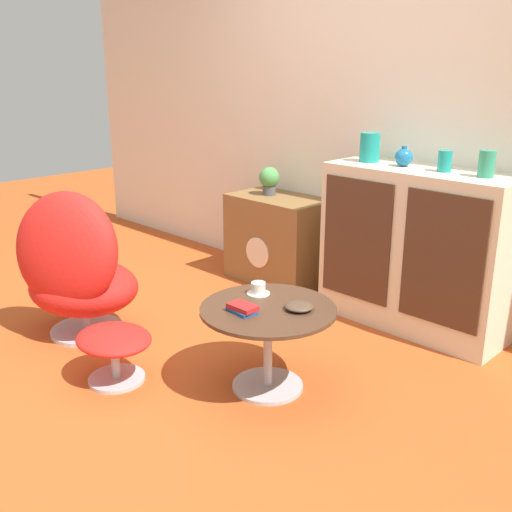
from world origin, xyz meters
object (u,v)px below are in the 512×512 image
tv_console (278,240)px  teacup (258,289)px  vase_leftmost (370,147)px  vase_rightmost (487,164)px  sideboard (416,250)px  egg_chair (75,270)px  vase_inner_right (445,161)px  potted_plant (269,179)px  book_stack (242,309)px  vase_inner_left (404,157)px  coffee_table (268,330)px  bowl (299,306)px  ottoman (114,344)px

tv_console → teacup: (0.88, -1.10, 0.14)m
tv_console → vase_leftmost: bearing=0.3°
tv_console → vase_rightmost: vase_rightmost is taller
sideboard → egg_chair: bearing=-130.4°
vase_inner_right → potted_plant: 1.40m
vase_rightmost → book_stack: size_ratio=0.98×
sideboard → vase_rightmost: size_ratio=7.90×
vase_inner_left → vase_inner_right: (0.27, 0.00, 0.01)m
vase_inner_left → book_stack: (-0.01, -1.33, -0.58)m
vase_inner_right → book_stack: size_ratio=0.82×
sideboard → potted_plant: sideboard is taller
vase_leftmost → vase_inner_left: size_ratio=1.49×
vase_rightmost → book_stack: bearing=-111.5°
sideboard → book_stack: sideboard is taller
vase_leftmost → egg_chair: bearing=-121.2°
sideboard → vase_inner_right: 0.57m
coffee_table → vase_inner_right: 1.42m
book_stack → bowl: size_ratio=1.05×
ottoman → book_stack: book_stack is taller
vase_rightmost → potted_plant: bearing=-179.9°
potted_plant → teacup: size_ratio=1.71×
tv_console → egg_chair: size_ratio=0.80×
vase_inner_right → bowl: (-0.11, -1.11, -0.59)m
ottoman → teacup: bearing=53.1°
egg_chair → ottoman: 0.66m
vase_inner_right → book_stack: vase_inner_right is taller
vase_leftmost → potted_plant: size_ratio=0.87×
vase_inner_right → potted_plant: size_ratio=0.59×
vase_leftmost → vase_inner_left: 0.25m
tv_console → ottoman: (0.43, -1.70, -0.11)m
ottoman → vase_inner_right: 2.08m
tv_console → vase_inner_right: vase_inner_right is taller
sideboard → vase_inner_right: (0.13, 0.00, 0.55)m
potted_plant → teacup: (0.97, -1.10, -0.30)m
teacup → bowl: teacup is taller
teacup → ottoman: bearing=-126.9°
ottoman → bowl: (0.73, 0.59, 0.25)m
coffee_table → vase_inner_left: size_ratio=5.56×
coffee_table → vase_inner_left: 1.40m
egg_chair → vase_leftmost: size_ratio=5.11×
tv_console → teacup: size_ratio=6.09×
sideboard → vase_leftmost: bearing=179.4°
book_stack → vase_inner_left: bearing=89.4°
vase_inner_right → teacup: size_ratio=1.01×
coffee_table → vase_leftmost: 1.44m
tv_console → potted_plant: (-0.10, 0.00, 0.44)m
teacup → book_stack: bearing=-63.1°
coffee_table → vase_rightmost: 1.49m
vase_leftmost → vase_inner_right: vase_leftmost is taller
sideboard → coffee_table: sideboard is taller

